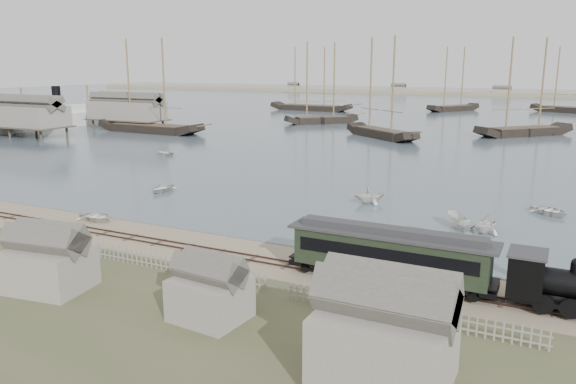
% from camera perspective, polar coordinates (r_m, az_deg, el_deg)
% --- Properties ---
extents(ground, '(600.00, 600.00, 0.00)m').
position_cam_1_polar(ground, '(44.36, -1.24, -6.24)').
color(ground, gray).
rests_on(ground, ground).
extents(harbor_water, '(600.00, 336.00, 0.06)m').
position_cam_1_polar(harbor_water, '(208.52, 21.25, 8.00)').
color(harbor_water, '#414E5D').
rests_on(harbor_water, ground).
extents(rail_track, '(120.00, 1.80, 0.16)m').
position_cam_1_polar(rail_track, '(42.69, -2.50, -6.97)').
color(rail_track, '#3B2520').
rests_on(rail_track, ground).
extents(picket_fence_west, '(19.00, 0.10, 1.20)m').
position_cam_1_polar(picket_fence_west, '(42.36, -13.63, -7.55)').
color(picket_fence_west, gray).
rests_on(picket_fence_west, ground).
extents(picket_fence_east, '(15.00, 0.10, 1.20)m').
position_cam_1_polar(picket_fence_east, '(33.70, 12.11, -12.95)').
color(picket_fence_east, gray).
rests_on(picket_fence_east, ground).
extents(shed_left, '(5.00, 4.00, 4.10)m').
position_cam_1_polar(shed_left, '(40.79, -22.95, -9.05)').
color(shed_left, gray).
rests_on(shed_left, ground).
extents(shed_mid, '(4.00, 3.50, 3.60)m').
position_cam_1_polar(shed_mid, '(33.88, -7.85, -12.62)').
color(shed_mid, gray).
rests_on(shed_mid, ground).
extents(shed_right, '(6.00, 5.00, 5.10)m').
position_cam_1_polar(shed_right, '(28.04, 9.60, -18.49)').
color(shed_right, gray).
rests_on(shed_right, ground).
extents(western_wharf, '(36.00, 56.00, 8.00)m').
position_cam_1_polar(western_wharf, '(123.21, -24.72, 6.81)').
color(western_wharf, gray).
rests_on(western_wharf, harbor_water).
extents(far_spit, '(500.00, 20.00, 1.80)m').
position_cam_1_polar(far_spit, '(288.12, 22.85, 8.96)').
color(far_spit, tan).
rests_on(far_spit, ground).
extents(passenger_coach, '(14.00, 2.70, 3.40)m').
position_cam_1_polar(passenger_coach, '(38.49, 10.27, -6.09)').
color(passenger_coach, black).
rests_on(passenger_coach, ground).
extents(beached_dinghy, '(3.14, 4.11, 0.80)m').
position_cam_1_polar(beached_dinghy, '(56.34, -18.92, -2.37)').
color(beached_dinghy, silver).
rests_on(beached_dinghy, ground).
extents(steamship, '(10.19, 43.81, 9.50)m').
position_cam_1_polar(steamship, '(144.85, -22.38, 8.05)').
color(steamship, silver).
rests_on(steamship, harbor_water).
extents(rowboat_0, '(4.09, 3.17, 0.78)m').
position_cam_1_polar(rowboat_0, '(66.95, -12.72, 0.40)').
color(rowboat_0, silver).
rests_on(rowboat_0, harbor_water).
extents(rowboat_1, '(4.41, 4.46, 1.78)m').
position_cam_1_polar(rowboat_1, '(60.32, 8.29, -0.28)').
color(rowboat_1, silver).
rests_on(rowboat_1, harbor_water).
extents(rowboat_2, '(3.60, 2.99, 1.33)m').
position_cam_1_polar(rowboat_2, '(52.89, 16.88, -2.82)').
color(rowboat_2, silver).
rests_on(rowboat_2, harbor_water).
extents(rowboat_3, '(4.45, 4.71, 0.79)m').
position_cam_1_polar(rowboat_3, '(60.98, 25.02, -1.70)').
color(rowboat_3, silver).
rests_on(rowboat_3, harbor_water).
extents(rowboat_4, '(4.16, 3.97, 1.70)m').
position_cam_1_polar(rowboat_4, '(52.21, 19.48, -3.00)').
color(rowboat_4, silver).
rests_on(rowboat_4, harbor_water).
extents(rowboat_6, '(3.31, 4.05, 0.74)m').
position_cam_1_polar(rowboat_6, '(93.94, -12.40, 3.92)').
color(rowboat_6, silver).
rests_on(rowboat_6, harbor_water).
extents(schooner_0, '(26.31, 7.10, 20.00)m').
position_cam_1_polar(schooner_0, '(125.80, -14.06, 10.44)').
color(schooner_0, black).
rests_on(schooner_0, harbor_water).
extents(schooner_1, '(16.31, 15.89, 20.00)m').
position_cam_1_polar(schooner_1, '(140.82, 3.47, 11.01)').
color(schooner_1, black).
rests_on(schooner_1, harbor_water).
extents(schooner_2, '(18.65, 16.00, 20.00)m').
position_cam_1_polar(schooner_2, '(114.57, 9.59, 10.44)').
color(schooner_2, black).
rests_on(schooner_2, harbor_water).
extents(schooner_3, '(18.95, 19.86, 20.00)m').
position_cam_1_polar(schooner_3, '(126.23, 23.19, 9.81)').
color(schooner_3, black).
rests_on(schooner_3, harbor_water).
extents(schooner_6, '(27.42, 7.55, 20.00)m').
position_cam_1_polar(schooner_6, '(181.74, 2.34, 11.43)').
color(schooner_6, black).
rests_on(schooner_6, harbor_water).
extents(schooner_7, '(14.44, 18.96, 20.00)m').
position_cam_1_polar(schooner_7, '(186.83, 16.61, 10.95)').
color(schooner_7, black).
rests_on(schooner_7, harbor_water).
extents(schooner_8, '(23.58, 12.61, 20.00)m').
position_cam_1_polar(schooner_8, '(193.24, 27.03, 10.15)').
color(schooner_8, black).
rests_on(schooner_8, harbor_water).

